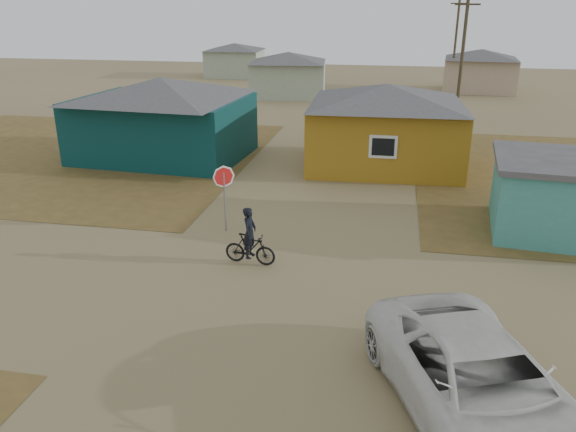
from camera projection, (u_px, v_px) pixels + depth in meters
name	position (u px, v px, depth m)	size (l,w,h in m)	color
ground	(271.00, 302.00, 14.89)	(120.00, 120.00, 0.00)	olive
grass_nw	(63.00, 154.00, 29.25)	(20.00, 18.00, 0.00)	brown
house_teal	(163.00, 117.00, 28.02)	(8.93, 7.08, 4.00)	#093131
house_yellow	(386.00, 124.00, 26.57)	(7.72, 6.76, 3.90)	#9F7218
house_pale_west	(288.00, 74.00, 46.46)	(7.04, 6.15, 3.60)	#A1AF96
house_beige_east	(480.00, 70.00, 49.17)	(6.95, 6.05, 3.60)	tan
house_pale_north	(235.00, 59.00, 58.90)	(6.28, 5.81, 3.40)	#A1AF96
utility_pole_near	(461.00, 63.00, 32.45)	(1.40, 0.20, 8.00)	#443A29
utility_pole_far	(455.00, 44.00, 46.95)	(1.40, 0.20, 8.00)	#443A29
stop_sign	(224.00, 183.00, 18.89)	(0.76, 0.20, 2.34)	gray
cyclist	(250.00, 244.00, 16.83)	(1.63, 0.61, 1.80)	black
vehicle	(480.00, 385.00, 10.36)	(2.76, 5.99, 1.66)	silver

